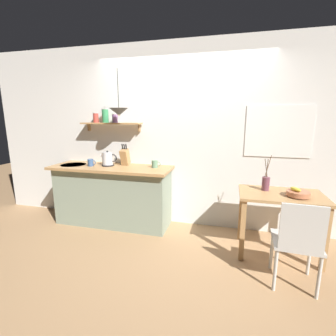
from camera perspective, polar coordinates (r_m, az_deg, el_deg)
name	(u,v)px	position (r m, az deg, el deg)	size (l,w,h in m)	color
ground_plane	(171,240)	(3.46, 0.59, -16.55)	(14.00, 14.00, 0.00)	#A87F56
back_wall	(195,137)	(3.65, 6.29, 7.18)	(6.80, 0.11, 2.70)	white
kitchen_counter	(113,195)	(3.88, -12.80, -6.12)	(1.83, 0.63, 0.92)	gray
wall_shelf	(108,120)	(3.90, -13.82, 10.78)	(0.96, 0.20, 0.34)	tan
dining_table	(280,205)	(3.20, 24.80, -7.91)	(0.95, 0.61, 0.77)	tan
dining_chair_near	(298,240)	(2.70, 28.10, -14.66)	(0.45, 0.45, 0.90)	silver
fruit_bowl	(298,193)	(3.11, 28.11, -5.22)	(0.25, 0.25, 0.11)	#BC704C
twig_vase	(266,183)	(3.20, 21.90, -3.31)	(0.09, 0.09, 0.43)	brown
electric_kettle	(108,159)	(3.79, -13.89, 2.04)	(0.27, 0.18, 0.23)	black
knife_block	(125,157)	(3.77, -10.04, 2.61)	(0.11, 0.18, 0.33)	tan
coffee_mug_by_sink	(91,163)	(3.85, -17.62, 1.23)	(0.13, 0.08, 0.11)	#3D5B89
coffee_mug_spare	(155,164)	(3.55, -3.08, 0.93)	(0.13, 0.09, 0.11)	slate
pendant_lamp	(119,112)	(3.56, -11.43, 12.79)	(0.26, 0.26, 0.63)	black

